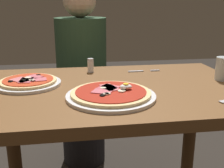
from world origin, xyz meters
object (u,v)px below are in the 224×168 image
object	(u,v)px
pizza_across_left	(28,82)
fork	(141,71)
water_glass_near	(223,70)
dining_table	(115,117)
diner_person	(82,83)
salt_shaker	(91,65)
pizza_foreground	(111,94)

from	to	relation	value
pizza_across_left	fork	world-z (taller)	pizza_across_left
pizza_across_left	water_glass_near	xyz separation A→B (m)	(0.82, -0.04, 0.03)
pizza_across_left	dining_table	bearing A→B (deg)	-11.28
water_glass_near	diner_person	xyz separation A→B (m)	(-0.58, 0.68, -0.23)
pizza_across_left	salt_shaker	distance (m)	0.32
pizza_foreground	diner_person	size ratio (longest dim) A/B	0.27
dining_table	fork	xyz separation A→B (m)	(0.17, 0.22, 0.14)
pizza_foreground	diner_person	distance (m)	0.86
salt_shaker	water_glass_near	bearing A→B (deg)	-22.13
dining_table	salt_shaker	world-z (taller)	salt_shaker
water_glass_near	diner_person	world-z (taller)	diner_person
pizza_foreground	water_glass_near	world-z (taller)	water_glass_near
pizza_foreground	pizza_across_left	distance (m)	0.37
dining_table	pizza_foreground	size ratio (longest dim) A/B	3.44
pizza_foreground	salt_shaker	bearing A→B (deg)	96.19
dining_table	fork	world-z (taller)	fork
pizza_foreground	pizza_across_left	size ratio (longest dim) A/B	1.21
water_glass_near	pizza_foreground	bearing A→B (deg)	-162.81
pizza_across_left	diner_person	bearing A→B (deg)	69.00
fork	salt_shaker	xyz separation A→B (m)	(-0.25, 0.03, 0.03)
dining_table	diner_person	bearing A→B (deg)	98.31
dining_table	salt_shaker	bearing A→B (deg)	107.19
dining_table	salt_shaker	xyz separation A→B (m)	(-0.08, 0.25, 0.17)
pizza_across_left	diner_person	size ratio (longest dim) A/B	0.22
pizza_across_left	water_glass_near	size ratio (longest dim) A/B	2.63
diner_person	pizza_across_left	bearing A→B (deg)	69.00
pizza_foreground	salt_shaker	size ratio (longest dim) A/B	4.74
water_glass_near	fork	world-z (taller)	water_glass_near
fork	diner_person	xyz separation A→B (m)	(-0.27, 0.48, -0.19)
salt_shaker	fork	bearing A→B (deg)	-5.93
water_glass_near	salt_shaker	size ratio (longest dim) A/B	1.49
salt_shaker	diner_person	distance (m)	0.50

